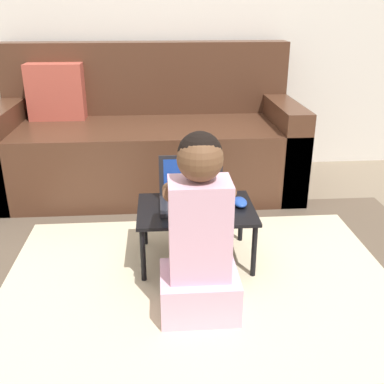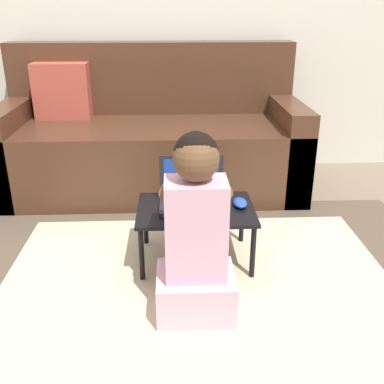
{
  "view_description": "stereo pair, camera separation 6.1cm",
  "coord_description": "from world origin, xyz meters",
  "px_view_note": "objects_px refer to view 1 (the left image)",
  "views": [
    {
      "loc": [
        -0.13,
        -1.73,
        1.16
      ],
      "look_at": [
        0.01,
        0.22,
        0.34
      ],
      "focal_mm": 42.0,
      "sensor_mm": 36.0,
      "label": 1
    },
    {
      "loc": [
        -0.07,
        -1.73,
        1.16
      ],
      "look_at": [
        0.01,
        0.22,
        0.34
      ],
      "focal_mm": 42.0,
      "sensor_mm": 36.0,
      "label": 2
    }
  ],
  "objects_px": {
    "computer_mouse": "(240,202)",
    "person_seated": "(199,237)",
    "couch": "(146,141)",
    "laptop": "(192,198)",
    "laptop_desk": "(196,214)"
  },
  "relations": [
    {
      "from": "person_seated",
      "to": "laptop",
      "type": "bearing_deg",
      "value": 89.35
    },
    {
      "from": "laptop_desk",
      "to": "computer_mouse",
      "type": "xyz_separation_m",
      "value": [
        0.21,
        0.01,
        0.05
      ]
    },
    {
      "from": "computer_mouse",
      "to": "person_seated",
      "type": "distance_m",
      "value": 0.47
    },
    {
      "from": "laptop",
      "to": "person_seated",
      "type": "distance_m",
      "value": 0.43
    },
    {
      "from": "person_seated",
      "to": "laptop_desk",
      "type": "bearing_deg",
      "value": 87.07
    },
    {
      "from": "couch",
      "to": "computer_mouse",
      "type": "relative_size",
      "value": 17.58
    },
    {
      "from": "computer_mouse",
      "to": "person_seated",
      "type": "height_order",
      "value": "person_seated"
    },
    {
      "from": "couch",
      "to": "laptop_desk",
      "type": "xyz_separation_m",
      "value": [
        0.25,
        -1.01,
        -0.06
      ]
    },
    {
      "from": "couch",
      "to": "laptop",
      "type": "xyz_separation_m",
      "value": [
        0.23,
        -0.98,
        0.0
      ]
    },
    {
      "from": "laptop",
      "to": "laptop_desk",
      "type": "bearing_deg",
      "value": -63.79
    },
    {
      "from": "laptop_desk",
      "to": "person_seated",
      "type": "distance_m",
      "value": 0.41
    },
    {
      "from": "laptop",
      "to": "computer_mouse",
      "type": "xyz_separation_m",
      "value": [
        0.23,
        -0.02,
        -0.02
      ]
    },
    {
      "from": "laptop",
      "to": "person_seated",
      "type": "xyz_separation_m",
      "value": [
        -0.0,
        -0.43,
        0.02
      ]
    },
    {
      "from": "laptop_desk",
      "to": "computer_mouse",
      "type": "bearing_deg",
      "value": 3.5
    },
    {
      "from": "computer_mouse",
      "to": "person_seated",
      "type": "relative_size",
      "value": 0.15
    }
  ]
}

